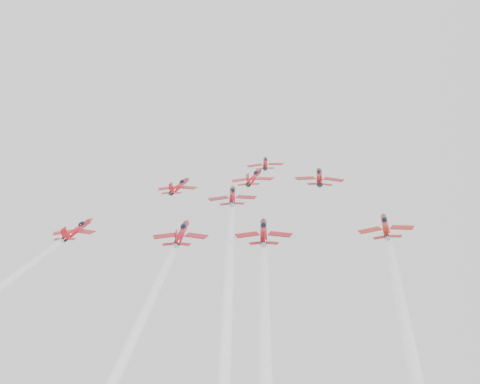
# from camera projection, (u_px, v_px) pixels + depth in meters

# --- Properties ---
(jet_lead) EXTENTS (8.90, 10.95, 8.35)m
(jet_lead) POSITION_uv_depth(u_px,v_px,m) (265.00, 163.00, 145.10)
(jet_lead) COLOR maroon
(jet_row2_left) EXTENTS (9.15, 11.26, 8.59)m
(jet_row2_left) POSITION_uv_depth(u_px,v_px,m) (179.00, 186.00, 133.23)
(jet_row2_left) COLOR #A30F15
(jet_row2_center) EXTENTS (9.75, 12.00, 9.15)m
(jet_row2_center) POSITION_uv_depth(u_px,v_px,m) (254.00, 177.00, 134.15)
(jet_row2_center) COLOR #AF1019
(jet_row2_right) EXTENTS (10.53, 12.96, 9.88)m
(jet_row2_right) POSITION_uv_depth(u_px,v_px,m) (319.00, 176.00, 129.52)
(jet_row2_right) COLOR maroon
(jet_center) EXTENTS (9.93, 87.44, 65.73)m
(jet_center) POSITION_uv_depth(u_px,v_px,m) (180.00, 312.00, 77.01)
(jet_center) COLOR maroon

